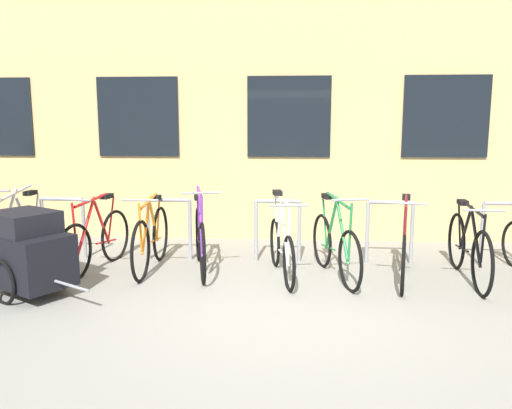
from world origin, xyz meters
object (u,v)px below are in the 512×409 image
at_px(bicycle_red, 96,240).
at_px(bicycle_white, 281,247).
at_px(bicycle_orange, 151,239).
at_px(bike_trailer, 29,252).
at_px(bicycle_maroon, 404,248).
at_px(bicycle_black, 468,248).
at_px(bicycle_purple, 200,239).
at_px(bicycle_silver, 19,238).
at_px(bicycle_green, 335,246).

bearing_deg(bicycle_red, bicycle_white, -3.19).
bearing_deg(bicycle_orange, bike_trailer, -134.42).
bearing_deg(bicycle_white, bicycle_maroon, -0.30).
height_order(bicycle_red, bike_trailer, bicycle_red).
relative_size(bicycle_maroon, bike_trailer, 1.24).
distance_m(bicycle_black, bicycle_purple, 3.29).
height_order(bicycle_maroon, bicycle_purple, bicycle_purple).
distance_m(bicycle_red, bicycle_purple, 1.34).
xyz_separation_m(bicycle_white, bicycle_purple, (-1.05, 0.20, 0.03)).
bearing_deg(bicycle_silver, bicycle_orange, 0.50).
relative_size(bicycle_orange, bicycle_maroon, 1.00).
relative_size(bicycle_black, bike_trailer, 1.30).
height_order(bicycle_maroon, bicycle_silver, bicycle_silver).
bearing_deg(bicycle_orange, bicycle_black, -3.10).
bearing_deg(bike_trailer, bicycle_green, 14.56).
height_order(bicycle_red, bicycle_white, bicycle_white).
xyz_separation_m(bicycle_red, bicycle_black, (4.62, -0.14, 0.01)).
distance_m(bicycle_orange, bike_trailer, 1.51).
height_order(bicycle_red, bicycle_purple, bicycle_purple).
relative_size(bicycle_black, bicycle_green, 1.08).
bearing_deg(bicycle_purple, bicycle_silver, -179.80).
xyz_separation_m(bicycle_red, bicycle_green, (3.04, -0.12, 0.00)).
bearing_deg(bicycle_maroon, bicycle_white, 179.70).
relative_size(bicycle_red, bicycle_maroon, 0.96).
xyz_separation_m(bicycle_red, bicycle_purple, (1.34, 0.07, 0.02)).
bearing_deg(bicycle_red, bicycle_purple, 3.01).
bearing_deg(bicycle_red, bicycle_orange, 6.33).
xyz_separation_m(bicycle_orange, bicycle_green, (2.34, -0.20, -0.01)).
relative_size(bicycle_purple, bicycle_green, 1.05).
bearing_deg(bicycle_green, bicycle_black, -0.56).
height_order(bicycle_purple, bike_trailer, bicycle_purple).
distance_m(bicycle_red, bicycle_maroon, 3.87).
relative_size(bicycle_orange, bicycle_purple, 0.98).
bearing_deg(bicycle_red, bicycle_silver, 176.65).
height_order(bicycle_silver, bike_trailer, bicycle_silver).
xyz_separation_m(bicycle_red, bicycle_maroon, (3.86, -0.14, -0.00)).
relative_size(bicycle_purple, bicycle_silver, 1.04).
relative_size(bicycle_red, bicycle_purple, 0.94).
xyz_separation_m(bicycle_orange, bicycle_black, (3.93, -0.21, -0.00)).
bearing_deg(bicycle_maroon, bike_trailer, -168.47).
height_order(bicycle_black, bike_trailer, bicycle_black).
bearing_deg(bicycle_white, bicycle_red, 176.81).
bearing_deg(bike_trailer, bicycle_orange, 45.58).
bearing_deg(bicycle_black, bicycle_red, 178.32).
bearing_deg(bicycle_purple, bicycle_orange, 179.37).
bearing_deg(bicycle_green, bicycle_maroon, -1.44).
bearing_deg(bicycle_white, bicycle_orange, 172.90).
height_order(bicycle_maroon, bicycle_green, bicycle_green).
relative_size(bicycle_white, bicycle_silver, 0.98).
bearing_deg(bicycle_orange, bicycle_maroon, -3.94).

